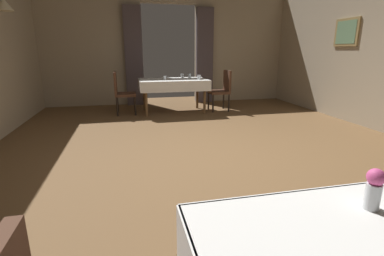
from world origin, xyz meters
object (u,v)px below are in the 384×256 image
(flower_vase_near, at_px, (374,188))
(glass_mid_a, at_px, (199,77))
(glass_mid_b, at_px, (165,78))
(glass_mid_d, at_px, (190,76))
(chair_mid_left, at_px, (122,91))
(dining_table_mid, at_px, (173,83))
(glass_mid_c, at_px, (182,76))
(chair_mid_right, at_px, (222,89))

(flower_vase_near, bearing_deg, glass_mid_a, 83.44)
(glass_mid_b, bearing_deg, glass_mid_a, -7.09)
(flower_vase_near, xyz_separation_m, glass_mid_d, (0.45, 5.54, -0.04))
(chair_mid_left, relative_size, glass_mid_b, 10.61)
(dining_table_mid, relative_size, glass_mid_d, 13.19)
(chair_mid_left, bearing_deg, glass_mid_a, -8.39)
(glass_mid_a, relative_size, glass_mid_c, 1.08)
(glass_mid_d, bearing_deg, dining_table_mid, -171.90)
(chair_mid_right, distance_m, chair_mid_left, 2.28)
(chair_mid_right, height_order, chair_mid_left, same)
(glass_mid_b, xyz_separation_m, glass_mid_c, (0.46, 0.41, 0.00))
(dining_table_mid, bearing_deg, chair_mid_left, 177.39)
(chair_mid_right, bearing_deg, glass_mid_a, -165.45)
(dining_table_mid, xyz_separation_m, glass_mid_c, (0.26, 0.30, 0.13))
(chair_mid_left, height_order, glass_mid_c, chair_mid_left)
(dining_table_mid, height_order, glass_mid_a, glass_mid_a)
(glass_mid_c, bearing_deg, chair_mid_right, -21.54)
(chair_mid_right, xyz_separation_m, glass_mid_d, (-0.75, 0.10, 0.29))
(dining_table_mid, height_order, chair_mid_right, chair_mid_right)
(flower_vase_near, distance_m, glass_mid_a, 5.32)
(glass_mid_b, height_order, glass_mid_d, glass_mid_d)
(flower_vase_near, relative_size, glass_mid_a, 1.76)
(dining_table_mid, xyz_separation_m, flower_vase_near, (-0.06, -5.49, 0.18))
(chair_mid_right, height_order, glass_mid_d, chair_mid_right)
(chair_mid_right, relative_size, chair_mid_left, 1.00)
(glass_mid_a, height_order, glass_mid_c, glass_mid_a)
(chair_mid_left, relative_size, flower_vase_near, 5.30)
(chair_mid_right, xyz_separation_m, glass_mid_c, (-0.88, 0.35, 0.28))
(chair_mid_left, xyz_separation_m, flower_vase_near, (1.08, -5.54, 0.33))
(dining_table_mid, bearing_deg, glass_mid_b, -152.42)
(glass_mid_b, relative_size, glass_mid_d, 0.77)
(chair_mid_right, height_order, glass_mid_a, chair_mid_right)
(dining_table_mid, distance_m, glass_mid_a, 0.60)
(dining_table_mid, xyz_separation_m, glass_mid_b, (-0.20, -0.10, 0.13))
(chair_mid_left, height_order, glass_mid_d, chair_mid_left)
(glass_mid_c, xyz_separation_m, glass_mid_d, (0.12, -0.25, 0.01))
(chair_mid_right, height_order, glass_mid_c, chair_mid_right)
(glass_mid_a, xyz_separation_m, glass_mid_d, (-0.16, 0.25, 0.01))
(dining_table_mid, height_order, chair_mid_left, chair_mid_left)
(chair_mid_left, distance_m, glass_mid_c, 1.45)
(glass_mid_a, distance_m, glass_mid_c, 0.57)
(chair_mid_left, distance_m, glass_mid_d, 1.56)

